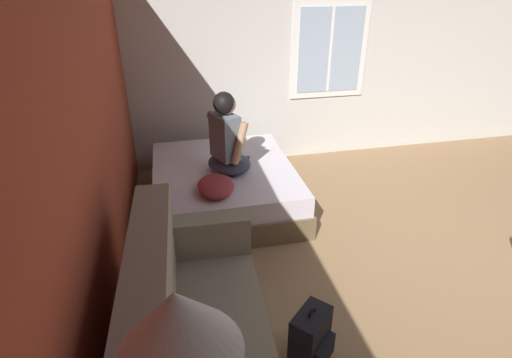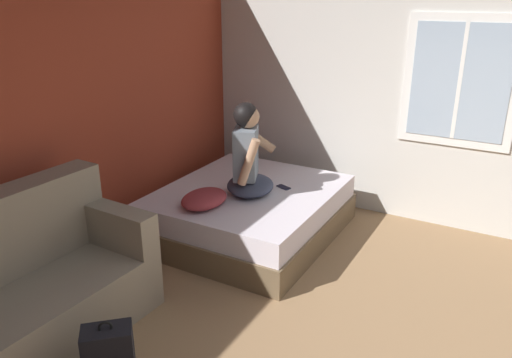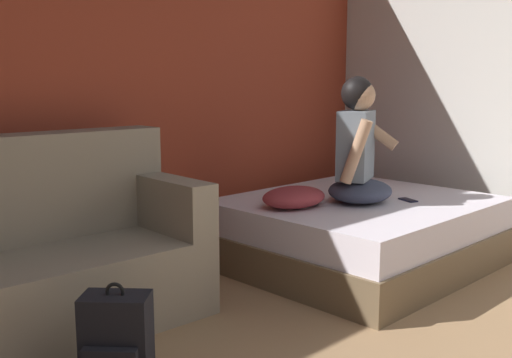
{
  "view_description": "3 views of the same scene",
  "coord_description": "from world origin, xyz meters",
  "px_view_note": "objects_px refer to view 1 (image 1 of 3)",
  "views": [
    {
      "loc": [
        -2.38,
        2.53,
        2.43
      ],
      "look_at": [
        0.7,
        1.85,
        0.77
      ],
      "focal_mm": 28.0,
      "sensor_mm": 36.0,
      "label": 1
    },
    {
      "loc": [
        -2.28,
        -0.23,
        2.29
      ],
      "look_at": [
        0.95,
        1.59,
        0.89
      ],
      "focal_mm": 35.0,
      "sensor_mm": 36.0,
      "label": 2
    },
    {
      "loc": [
        -1.89,
        -0.47,
        1.34
      ],
      "look_at": [
        0.4,
        1.87,
        0.79
      ],
      "focal_mm": 42.0,
      "sensor_mm": 36.0,
      "label": 3
    }
  ],
  "objects_px": {
    "throw_pillow": "(216,186)",
    "bed": "(224,186)",
    "backpack": "(311,337)",
    "cell_phone": "(244,157)",
    "person_seated": "(227,140)",
    "couch": "(194,335)"
  },
  "relations": [
    {
      "from": "couch",
      "to": "cell_phone",
      "type": "relative_size",
      "value": 12.02
    },
    {
      "from": "person_seated",
      "to": "cell_phone",
      "type": "height_order",
      "value": "person_seated"
    },
    {
      "from": "backpack",
      "to": "cell_phone",
      "type": "relative_size",
      "value": 3.18
    },
    {
      "from": "throw_pillow",
      "to": "cell_phone",
      "type": "height_order",
      "value": "throw_pillow"
    },
    {
      "from": "person_seated",
      "to": "bed",
      "type": "bearing_deg",
      "value": 25.39
    },
    {
      "from": "bed",
      "to": "throw_pillow",
      "type": "height_order",
      "value": "throw_pillow"
    },
    {
      "from": "person_seated",
      "to": "cell_phone",
      "type": "xyz_separation_m",
      "value": [
        0.29,
        -0.23,
        -0.35
      ]
    },
    {
      "from": "bed",
      "to": "person_seated",
      "type": "bearing_deg",
      "value": -154.61
    },
    {
      "from": "bed",
      "to": "couch",
      "type": "distance_m",
      "value": 2.24
    },
    {
      "from": "backpack",
      "to": "cell_phone",
      "type": "height_order",
      "value": "cell_phone"
    },
    {
      "from": "bed",
      "to": "cell_phone",
      "type": "distance_m",
      "value": 0.42
    },
    {
      "from": "person_seated",
      "to": "backpack",
      "type": "distance_m",
      "value": 2.21
    },
    {
      "from": "backpack",
      "to": "bed",
      "type": "bearing_deg",
      "value": 7.34
    },
    {
      "from": "throw_pillow",
      "to": "cell_phone",
      "type": "distance_m",
      "value": 0.86
    },
    {
      "from": "bed",
      "to": "throw_pillow",
      "type": "xyz_separation_m",
      "value": [
        -0.55,
        0.15,
        0.31
      ]
    },
    {
      "from": "throw_pillow",
      "to": "bed",
      "type": "bearing_deg",
      "value": -15.16
    },
    {
      "from": "bed",
      "to": "cell_phone",
      "type": "xyz_separation_m",
      "value": [
        0.2,
        -0.27,
        0.25
      ]
    },
    {
      "from": "couch",
      "to": "person_seated",
      "type": "height_order",
      "value": "person_seated"
    },
    {
      "from": "person_seated",
      "to": "throw_pillow",
      "type": "height_order",
      "value": "person_seated"
    },
    {
      "from": "bed",
      "to": "cell_phone",
      "type": "bearing_deg",
      "value": -53.64
    },
    {
      "from": "cell_phone",
      "to": "backpack",
      "type": "bearing_deg",
      "value": -159.66
    },
    {
      "from": "backpack",
      "to": "cell_phone",
      "type": "xyz_separation_m",
      "value": [
        2.39,
        0.01,
        0.29
      ]
    }
  ]
}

